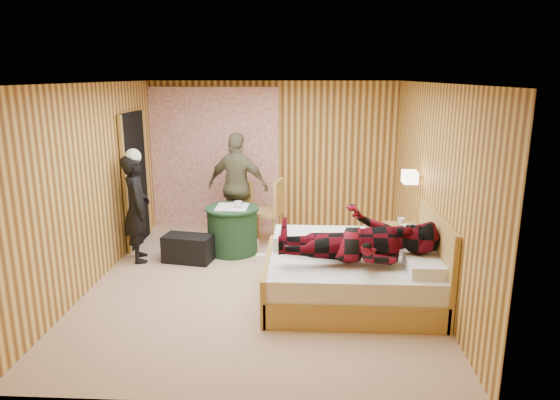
# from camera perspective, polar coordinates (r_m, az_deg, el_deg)

# --- Properties ---
(floor) EXTENTS (4.20, 5.00, 0.01)m
(floor) POSITION_cam_1_polar(r_m,az_deg,el_deg) (6.56, -2.20, -9.18)
(floor) COLOR tan
(floor) RESTS_ON ground
(ceiling) EXTENTS (4.20, 5.00, 0.01)m
(ceiling) POSITION_cam_1_polar(r_m,az_deg,el_deg) (6.02, -2.43, 13.23)
(ceiling) COLOR white
(ceiling) RESTS_ON wall_back
(wall_back) EXTENTS (4.20, 0.02, 2.50)m
(wall_back) POSITION_cam_1_polar(r_m,az_deg,el_deg) (8.62, -0.79, 5.15)
(wall_back) COLOR #EBBF5A
(wall_back) RESTS_ON floor
(wall_left) EXTENTS (0.02, 5.00, 2.50)m
(wall_left) POSITION_cam_1_polar(r_m,az_deg,el_deg) (6.70, -20.51, 1.65)
(wall_left) COLOR #EBBF5A
(wall_left) RESTS_ON floor
(wall_right) EXTENTS (0.02, 5.00, 2.50)m
(wall_right) POSITION_cam_1_polar(r_m,az_deg,el_deg) (6.34, 16.97, 1.27)
(wall_right) COLOR #EBBF5A
(wall_right) RESTS_ON floor
(curtain) EXTENTS (2.20, 0.08, 2.40)m
(curtain) POSITION_cam_1_polar(r_m,az_deg,el_deg) (8.68, -7.44, 4.77)
(curtain) COLOR white
(curtain) RESTS_ON floor
(doorway) EXTENTS (0.06, 0.90, 2.05)m
(doorway) POSITION_cam_1_polar(r_m,az_deg,el_deg) (8.00, -16.22, 2.25)
(doorway) COLOR black
(doorway) RESTS_ON floor
(wall_lamp) EXTENTS (0.26, 0.24, 0.16)m
(wall_lamp) POSITION_cam_1_polar(r_m,az_deg,el_deg) (6.72, 14.64, 2.56)
(wall_lamp) COLOR gold
(wall_lamp) RESTS_ON wall_right
(bed) EXTENTS (1.98, 1.54, 1.06)m
(bed) POSITION_cam_1_polar(r_m,az_deg,el_deg) (5.98, 8.27, -8.51)
(bed) COLOR tan
(bed) RESTS_ON floor
(nightstand) EXTENTS (0.45, 0.61, 0.59)m
(nightstand) POSITION_cam_1_polar(r_m,az_deg,el_deg) (7.03, 13.68, -5.26)
(nightstand) COLOR tan
(nightstand) RESTS_ON floor
(round_table) EXTENTS (0.80, 0.80, 0.71)m
(round_table) POSITION_cam_1_polar(r_m,az_deg,el_deg) (7.47, -5.44, -3.37)
(round_table) COLOR #1C3E21
(round_table) RESTS_ON floor
(chair_far) EXTENTS (0.49, 0.49, 0.93)m
(chair_far) POSITION_cam_1_polar(r_m,az_deg,el_deg) (8.03, -4.71, -0.75)
(chair_far) COLOR tan
(chair_far) RESTS_ON floor
(chair_near) EXTENTS (0.54, 0.54, 1.03)m
(chair_near) POSITION_cam_1_polar(r_m,az_deg,el_deg) (7.77, -1.01, -0.77)
(chair_near) COLOR tan
(chair_near) RESTS_ON floor
(duffel_bag) EXTENTS (0.73, 0.47, 0.38)m
(duffel_bag) POSITION_cam_1_polar(r_m,az_deg,el_deg) (7.25, -10.47, -5.46)
(duffel_bag) COLOR black
(duffel_bag) RESTS_ON floor
(sneaker_left) EXTENTS (0.31, 0.17, 0.13)m
(sneaker_left) POSITION_cam_1_polar(r_m,az_deg,el_deg) (7.73, -3.62, -5.00)
(sneaker_left) COLOR white
(sneaker_left) RESTS_ON floor
(sneaker_right) EXTENTS (0.26, 0.14, 0.11)m
(sneaker_right) POSITION_cam_1_polar(r_m,az_deg,el_deg) (7.15, -1.72, -6.66)
(sneaker_right) COLOR white
(sneaker_right) RESTS_ON floor
(woman_standing) EXTENTS (0.55, 0.66, 1.53)m
(woman_standing) POSITION_cam_1_polar(r_m,az_deg,el_deg) (7.30, -16.05, -0.92)
(woman_standing) COLOR black
(woman_standing) RESTS_ON floor
(man_at_table) EXTENTS (1.09, 0.68, 1.72)m
(man_at_table) POSITION_cam_1_polar(r_m,az_deg,el_deg) (7.98, -4.84, 1.54)
(man_at_table) COLOR #676244
(man_at_table) RESTS_ON floor
(man_on_bed) EXTENTS (0.86, 0.67, 1.77)m
(man_on_bed) POSITION_cam_1_polar(r_m,az_deg,el_deg) (5.55, 8.96, -3.17)
(man_on_bed) COLOR #5E0914
(man_on_bed) RESTS_ON bed
(book_lower) EXTENTS (0.21, 0.25, 0.02)m
(book_lower) POSITION_cam_1_polar(r_m,az_deg,el_deg) (6.90, 13.89, -3.07)
(book_lower) COLOR white
(book_lower) RESTS_ON nightstand
(book_upper) EXTENTS (0.22, 0.26, 0.02)m
(book_upper) POSITION_cam_1_polar(r_m,az_deg,el_deg) (6.89, 13.90, -2.91)
(book_upper) COLOR white
(book_upper) RESTS_ON nightstand
(cup_nightstand) EXTENTS (0.13, 0.13, 0.09)m
(cup_nightstand) POSITION_cam_1_polar(r_m,az_deg,el_deg) (7.05, 13.65, -2.36)
(cup_nightstand) COLOR white
(cup_nightstand) RESTS_ON nightstand
(cup_table) EXTENTS (0.15, 0.15, 0.10)m
(cup_table) POSITION_cam_1_polar(r_m,az_deg,el_deg) (7.30, -4.80, -0.51)
(cup_table) COLOR white
(cup_table) RESTS_ON round_table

